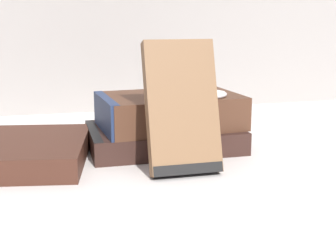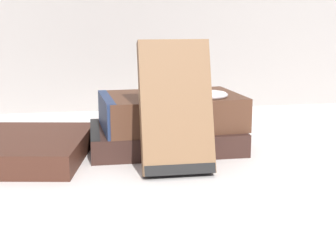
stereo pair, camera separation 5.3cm
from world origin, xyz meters
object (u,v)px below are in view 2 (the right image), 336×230
object	(u,v)px
pocket_watch	(209,95)
book_flat_bottom	(161,137)
book_leaning_front	(176,112)
book_side_left	(0,148)
book_flat_top	(166,111)

from	to	relation	value
pocket_watch	book_flat_bottom	bearing A→B (deg)	156.83
book_leaning_front	book_flat_bottom	bearing A→B (deg)	91.15
book_side_left	book_flat_top	bearing A→B (deg)	14.45
pocket_watch	book_leaning_front	bearing A→B (deg)	-126.97
book_side_left	book_leaning_front	xyz separation A→B (m)	(0.22, -0.09, 0.06)
book_leaning_front	pocket_watch	distance (m)	0.10
book_flat_bottom	book_flat_top	world-z (taller)	book_flat_top
book_flat_top	book_leaning_front	world-z (taller)	book_leaning_front
book_flat_bottom	book_leaning_front	xyz separation A→B (m)	(0.00, -0.10, 0.06)
book_flat_bottom	pocket_watch	world-z (taller)	pocket_watch
book_flat_top	book_side_left	world-z (taller)	book_flat_top
book_flat_top	book_side_left	distance (m)	0.23
book_flat_bottom	pocket_watch	size ratio (longest dim) A/B	3.78
book_flat_bottom	pocket_watch	xyz separation A→B (m)	(0.06, -0.03, 0.06)
pocket_watch	book_side_left	bearing A→B (deg)	178.43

